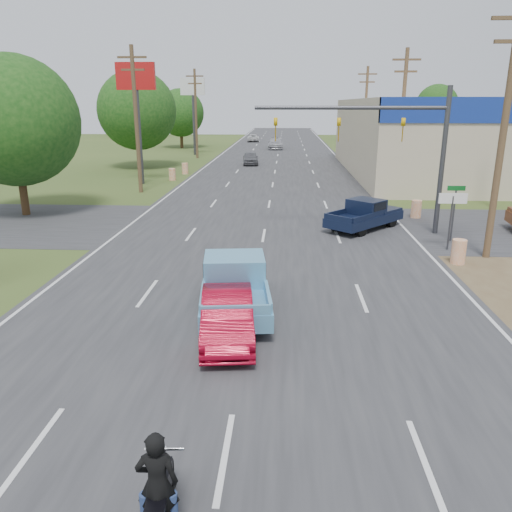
# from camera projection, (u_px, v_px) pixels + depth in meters

# --- Properties ---
(ground) EXTENTS (200.00, 200.00, 0.00)m
(ground) POSITION_uv_depth(u_px,v_px,m) (225.00, 457.00, 9.11)
(ground) COLOR #344B1E
(ground) RESTS_ON ground
(main_road) EXTENTS (15.00, 180.00, 0.02)m
(main_road) POSITION_uv_depth(u_px,v_px,m) (275.00, 172.00, 47.29)
(main_road) COLOR #2D2D30
(main_road) RESTS_ON ground
(cross_road) EXTENTS (120.00, 10.00, 0.02)m
(cross_road) POSITION_uv_depth(u_px,v_px,m) (265.00, 226.00, 26.29)
(cross_road) COLOR #2D2D30
(cross_road) RESTS_ON ground
(utility_pole_1) EXTENTS (2.00, 0.28, 10.00)m
(utility_pole_1) POSITION_uv_depth(u_px,v_px,m) (504.00, 127.00, 19.43)
(utility_pole_1) COLOR #4C3823
(utility_pole_1) RESTS_ON ground
(utility_pole_2) EXTENTS (2.00, 0.28, 10.00)m
(utility_pole_2) POSITION_uv_depth(u_px,v_px,m) (402.00, 116.00, 36.61)
(utility_pole_2) COLOR #4C3823
(utility_pole_2) RESTS_ON ground
(utility_pole_3) EXTENTS (2.00, 0.28, 10.00)m
(utility_pole_3) POSITION_uv_depth(u_px,v_px,m) (365.00, 112.00, 53.80)
(utility_pole_3) COLOR #4C3823
(utility_pole_3) RESTS_ON ground
(utility_pole_5) EXTENTS (2.00, 0.28, 10.00)m
(utility_pole_5) POSITION_uv_depth(u_px,v_px,m) (136.00, 117.00, 34.82)
(utility_pole_5) COLOR #4C3823
(utility_pole_5) RESTS_ON ground
(utility_pole_6) EXTENTS (2.00, 0.28, 10.00)m
(utility_pole_6) POSITION_uv_depth(u_px,v_px,m) (196.00, 112.00, 57.73)
(utility_pole_6) COLOR #4C3823
(utility_pole_6) RESTS_ON ground
(tree_0) EXTENTS (7.14, 7.14, 8.84)m
(tree_0) POSITION_uv_depth(u_px,v_px,m) (14.00, 121.00, 27.45)
(tree_0) COLOR #422D19
(tree_0) RESTS_ON ground
(tree_1) EXTENTS (7.56, 7.56, 9.36)m
(tree_1) POSITION_uv_depth(u_px,v_px,m) (137.00, 110.00, 48.34)
(tree_1) COLOR #422D19
(tree_1) RESTS_ON ground
(tree_2) EXTENTS (6.72, 6.72, 8.32)m
(tree_2) POSITION_uv_depth(u_px,v_px,m) (180.00, 113.00, 71.47)
(tree_2) COLOR #422D19
(tree_2) RESTS_ON ground
(tree_5) EXTENTS (7.98, 7.98, 9.88)m
(tree_5) POSITION_uv_depth(u_px,v_px,m) (437.00, 105.00, 96.39)
(tree_5) COLOR #422D19
(tree_5) RESTS_ON ground
(tree_6) EXTENTS (8.82, 8.82, 10.92)m
(tree_6) POSITION_uv_depth(u_px,v_px,m) (132.00, 102.00, 99.60)
(tree_6) COLOR #422D19
(tree_6) RESTS_ON ground
(barrel_0) EXTENTS (0.56, 0.56, 1.00)m
(barrel_0) POSITION_uv_depth(u_px,v_px,m) (459.00, 252.00, 19.96)
(barrel_0) COLOR orange
(barrel_0) RESTS_ON ground
(barrel_1) EXTENTS (0.56, 0.56, 1.00)m
(barrel_1) POSITION_uv_depth(u_px,v_px,m) (416.00, 209.00, 28.06)
(barrel_1) COLOR orange
(barrel_1) RESTS_ON ground
(barrel_2) EXTENTS (0.56, 0.56, 1.00)m
(barrel_2) POSITION_uv_depth(u_px,v_px,m) (172.00, 174.00, 41.90)
(barrel_2) COLOR orange
(barrel_2) RESTS_ON ground
(barrel_3) EXTENTS (0.56, 0.56, 1.00)m
(barrel_3) POSITION_uv_depth(u_px,v_px,m) (185.00, 169.00, 45.70)
(barrel_3) COLOR orange
(barrel_3) RESTS_ON ground
(pole_sign_left_near) EXTENTS (3.00, 0.35, 9.20)m
(pole_sign_left_near) POSITION_uv_depth(u_px,v_px,m) (137.00, 90.00, 38.16)
(pole_sign_left_near) COLOR #3F3F44
(pole_sign_left_near) RESTS_ON ground
(pole_sign_left_far) EXTENTS (3.00, 0.35, 9.20)m
(pole_sign_left_far) POSITION_uv_depth(u_px,v_px,m) (193.00, 95.00, 61.07)
(pole_sign_left_far) COLOR #3F3F44
(pole_sign_left_far) RESTS_ON ground
(lane_sign) EXTENTS (1.20, 0.08, 2.52)m
(lane_sign) POSITION_uv_depth(u_px,v_px,m) (452.00, 208.00, 21.45)
(lane_sign) COLOR #3F3F44
(lane_sign) RESTS_ON ground
(street_name_sign) EXTENTS (0.80, 0.08, 2.61)m
(street_name_sign) POSITION_uv_depth(u_px,v_px,m) (454.00, 207.00, 22.94)
(street_name_sign) COLOR #3F3F44
(street_name_sign) RESTS_ON ground
(signal_mast) EXTENTS (9.12, 0.40, 7.00)m
(signal_mast) POSITION_uv_depth(u_px,v_px,m) (388.00, 134.00, 23.60)
(signal_mast) COLOR #3F3F44
(signal_mast) RESTS_ON ground
(red_convertible) EXTENTS (1.81, 4.05, 1.29)m
(red_convertible) POSITION_uv_depth(u_px,v_px,m) (227.00, 316.00, 13.56)
(red_convertible) COLOR maroon
(red_convertible) RESTS_ON ground
(rider) EXTENTS (0.65, 0.45, 1.69)m
(rider) POSITION_uv_depth(u_px,v_px,m) (158.00, 489.00, 7.19)
(rider) COLOR black
(rider) RESTS_ON ground
(blue_pickup) EXTENTS (2.57, 5.37, 1.72)m
(blue_pickup) POSITION_uv_depth(u_px,v_px,m) (235.00, 281.00, 15.56)
(blue_pickup) COLOR black
(blue_pickup) RESTS_ON ground
(navy_pickup) EXTENTS (4.43, 4.62, 1.53)m
(navy_pickup) POSITION_uv_depth(u_px,v_px,m) (366.00, 214.00, 25.54)
(navy_pickup) COLOR black
(navy_pickup) RESTS_ON ground
(distant_car_grey) EXTENTS (1.92, 4.07, 1.34)m
(distant_car_grey) POSITION_uv_depth(u_px,v_px,m) (251.00, 158.00, 52.70)
(distant_car_grey) COLOR #5A5A5F
(distant_car_grey) RESTS_ON ground
(distant_car_silver) EXTENTS (2.24, 5.25, 1.51)m
(distant_car_silver) POSITION_uv_depth(u_px,v_px,m) (275.00, 144.00, 71.15)
(distant_car_silver) COLOR #ACABB0
(distant_car_silver) RESTS_ON ground
(distant_car_white) EXTENTS (2.24, 4.43, 1.20)m
(distant_car_white) POSITION_uv_depth(u_px,v_px,m) (253.00, 138.00, 85.00)
(distant_car_white) COLOR silver
(distant_car_white) RESTS_ON ground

